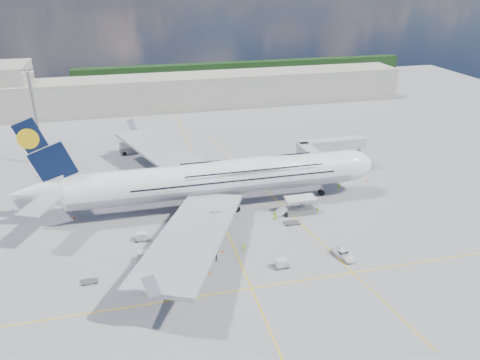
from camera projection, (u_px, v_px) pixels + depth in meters
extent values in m
plane|color=gray|center=(226.00, 229.00, 94.55)|extent=(300.00, 300.00, 0.00)
cube|color=yellow|center=(226.00, 229.00, 94.54)|extent=(0.25, 220.00, 0.01)
cube|color=yellow|center=(251.00, 288.00, 76.82)|extent=(120.00, 0.25, 0.01)
cube|color=yellow|center=(276.00, 200.00, 106.48)|extent=(14.16, 99.06, 0.01)
cylinder|color=white|center=(215.00, 179.00, 100.63)|extent=(62.00, 7.20, 7.20)
cylinder|color=#9EA0A5|center=(215.00, 179.00, 100.69)|extent=(60.76, 7.13, 7.13)
ellipsoid|color=white|center=(251.00, 167.00, 101.58)|extent=(36.00, 6.84, 3.76)
ellipsoid|color=white|center=(348.00, 166.00, 107.43)|extent=(11.52, 7.20, 7.20)
ellipsoid|color=black|center=(361.00, 162.00, 107.89)|extent=(3.84, 4.16, 1.44)
cone|color=white|center=(39.00, 192.00, 92.52)|extent=(10.00, 6.84, 6.84)
cube|color=#081333|center=(42.00, 150.00, 89.37)|extent=(11.02, 0.46, 14.61)
cylinder|color=yellow|center=(28.00, 138.00, 87.89)|extent=(4.00, 0.60, 4.00)
cube|color=#999EA3|center=(169.00, 155.00, 117.09)|extent=(25.49, 39.15, 3.35)
cube|color=#999EA3|center=(193.00, 234.00, 81.64)|extent=(25.49, 39.15, 3.35)
cylinder|color=#B7BABF|center=(193.00, 173.00, 112.52)|extent=(5.20, 3.50, 3.50)
cylinder|color=#B7BABF|center=(170.00, 159.00, 120.84)|extent=(5.20, 3.50, 3.50)
cylinder|color=#B7BABF|center=(213.00, 223.00, 90.37)|extent=(5.20, 3.50, 3.50)
cylinder|color=#B7BABF|center=(199.00, 255.00, 80.07)|extent=(5.20, 3.50, 3.50)
cylinder|color=gray|center=(322.00, 186.00, 107.99)|extent=(0.44, 0.44, 3.80)
cylinder|color=black|center=(321.00, 192.00, 108.62)|extent=(1.30, 0.90, 1.30)
cylinder|color=gray|center=(216.00, 198.00, 102.51)|extent=(0.56, 0.56, 3.80)
cylinder|color=black|center=(213.00, 198.00, 105.94)|extent=(1.50, 0.90, 1.50)
cube|color=#B7B7BC|center=(309.00, 154.00, 113.61)|extent=(3.00, 10.00, 2.60)
cube|color=#B7B7BC|center=(331.00, 144.00, 119.80)|extent=(18.00, 3.00, 2.60)
cylinder|color=gray|center=(311.00, 162.00, 118.16)|extent=(0.80, 0.80, 7.10)
cylinder|color=black|center=(311.00, 173.00, 119.42)|extent=(0.90, 0.80, 0.90)
cylinder|color=gray|center=(358.00, 155.00, 123.00)|extent=(1.00, 1.00, 7.10)
cube|color=gray|center=(357.00, 166.00, 124.29)|extent=(2.00, 2.00, 0.80)
cylinder|color=#B7B7BC|center=(315.00, 159.00, 110.25)|extent=(3.60, 3.60, 2.80)
cube|color=silver|center=(300.00, 198.00, 99.41)|extent=(6.50, 3.20, 0.35)
cube|color=gray|center=(300.00, 211.00, 100.62)|extent=(6.50, 3.20, 1.10)
cube|color=gray|center=(300.00, 204.00, 100.01)|extent=(0.22, 1.99, 3.00)
cylinder|color=black|center=(290.00, 215.00, 99.07)|extent=(0.70, 0.30, 0.70)
cube|color=silver|center=(281.00, 211.00, 99.51)|extent=(2.16, 2.60, 1.60)
cylinder|color=gray|center=(37.00, 120.00, 120.55)|extent=(0.70, 0.70, 25.00)
cube|color=gray|center=(27.00, 71.00, 115.37)|extent=(3.00, 0.40, 0.60)
cube|color=#B2AD9E|center=(172.00, 92.00, 176.29)|extent=(180.00, 16.00, 12.00)
cube|color=#193814|center=(245.00, 70.00, 225.75)|extent=(160.00, 6.00, 8.00)
cube|color=gray|center=(89.00, 281.00, 78.02)|extent=(2.74, 1.52, 0.16)
cylinder|color=black|center=(82.00, 285.00, 77.36)|extent=(0.39, 0.16, 0.39)
cylinder|color=black|center=(96.00, 279.00, 78.78)|extent=(0.39, 0.16, 0.39)
cube|color=gray|center=(194.00, 246.00, 88.13)|extent=(3.29, 2.61, 0.17)
cylinder|color=black|center=(188.00, 249.00, 87.41)|extent=(0.43, 0.17, 0.43)
cylinder|color=black|center=(200.00, 244.00, 88.95)|extent=(0.43, 0.17, 0.43)
cube|color=gray|center=(146.00, 259.00, 83.85)|extent=(3.37, 2.10, 0.19)
cylinder|color=black|center=(139.00, 263.00, 83.06)|extent=(0.47, 0.19, 0.47)
cylinder|color=black|center=(153.00, 257.00, 84.75)|extent=(0.47, 0.19, 0.47)
cube|color=silver|center=(145.00, 255.00, 83.50)|extent=(2.52, 1.88, 1.59)
cube|color=gray|center=(142.00, 239.00, 90.29)|extent=(2.82, 1.69, 0.16)
cylinder|color=black|center=(136.00, 242.00, 89.63)|extent=(0.39, 0.16, 0.39)
cylinder|color=black|center=(147.00, 238.00, 91.05)|extent=(0.39, 0.16, 0.39)
cube|color=silver|center=(141.00, 236.00, 90.00)|extent=(2.10, 1.53, 1.34)
cube|color=gray|center=(281.00, 266.00, 82.09)|extent=(2.70, 1.48, 0.16)
cylinder|color=black|center=(276.00, 269.00, 81.43)|extent=(0.39, 0.16, 0.39)
cylinder|color=black|center=(286.00, 264.00, 82.84)|extent=(0.39, 0.16, 0.39)
cube|color=silver|center=(281.00, 263.00, 81.80)|extent=(1.99, 1.37, 1.34)
cube|color=gray|center=(292.00, 222.00, 96.23)|extent=(3.29, 1.94, 0.19)
cylinder|color=black|center=(287.00, 225.00, 95.45)|extent=(0.46, 0.19, 0.46)
cylinder|color=black|center=(297.00, 221.00, 97.13)|extent=(0.46, 0.19, 0.46)
cube|color=silver|center=(205.00, 237.00, 90.38)|extent=(2.93, 2.00, 1.24)
cube|color=black|center=(205.00, 234.00, 90.07)|extent=(1.26, 1.38, 0.48)
cylinder|color=black|center=(201.00, 241.00, 89.85)|extent=(0.61, 0.24, 0.61)
cylinder|color=black|center=(210.00, 237.00, 91.20)|extent=(0.61, 0.24, 0.61)
cube|color=gray|center=(177.00, 181.00, 114.10)|extent=(5.96, 2.68, 1.78)
cube|color=silver|center=(174.00, 175.00, 113.28)|extent=(4.47, 2.62, 1.96)
cube|color=silver|center=(186.00, 177.00, 114.26)|extent=(1.79, 2.19, 1.42)
cube|color=black|center=(189.00, 176.00, 114.33)|extent=(0.30, 1.79, 0.80)
cylinder|color=black|center=(186.00, 183.00, 113.79)|extent=(0.98, 0.31, 0.98)
cylinder|color=black|center=(169.00, 181.00, 114.74)|extent=(0.98, 0.31, 0.98)
cube|color=#E2530B|center=(175.00, 177.00, 113.53)|extent=(4.52, 2.67, 0.45)
cube|color=gray|center=(131.00, 150.00, 133.67)|extent=(6.86, 3.63, 2.01)
cube|color=silver|center=(128.00, 144.00, 132.74)|extent=(5.21, 3.39, 2.21)
cube|color=silver|center=(140.00, 146.00, 133.85)|extent=(2.22, 2.61, 1.60)
cube|color=black|center=(142.00, 145.00, 133.92)|extent=(0.54, 2.00, 0.90)
cylinder|color=black|center=(139.00, 152.00, 133.31)|extent=(1.10, 0.35, 1.10)
cylinder|color=black|center=(123.00, 150.00, 134.39)|extent=(1.10, 0.35, 1.10)
imported|color=white|center=(344.00, 254.00, 84.70)|extent=(3.75, 5.57, 1.42)
imported|color=#9CEF19|center=(339.00, 186.00, 111.30)|extent=(0.79, 0.59, 1.98)
imported|color=#BFF419|center=(317.00, 211.00, 100.00)|extent=(0.98, 0.97, 1.59)
imported|color=#E1FD1A|center=(194.00, 231.00, 91.72)|extent=(0.91, 1.25, 1.98)
imported|color=#A5E017|center=(275.00, 216.00, 97.83)|extent=(0.96, 1.03, 1.76)
imported|color=#C0FA1A|center=(244.00, 247.00, 86.79)|extent=(1.13, 0.90, 1.53)
cone|color=#E2530B|center=(367.00, 180.00, 115.71)|extent=(0.49, 0.49, 0.62)
cube|color=#E2530B|center=(367.00, 181.00, 115.83)|extent=(0.42, 0.42, 0.03)
cone|color=#E2530B|center=(177.00, 178.00, 116.77)|extent=(0.49, 0.49, 0.63)
cube|color=#E2530B|center=(177.00, 180.00, 116.89)|extent=(0.43, 0.43, 0.03)
cone|color=#E2530B|center=(166.00, 163.00, 126.64)|extent=(0.39, 0.39, 0.50)
cube|color=#E2530B|center=(166.00, 163.00, 126.74)|extent=(0.34, 0.34, 0.03)
cone|color=#E2530B|center=(222.00, 251.00, 86.53)|extent=(0.40, 0.40, 0.51)
cube|color=#E2530B|center=(222.00, 252.00, 86.63)|extent=(0.35, 0.35, 0.03)
cone|color=#E2530B|center=(210.00, 273.00, 80.24)|extent=(0.41, 0.41, 0.52)
cube|color=#E2530B|center=(210.00, 274.00, 80.34)|extent=(0.35, 0.35, 0.03)
cone|color=#E2530B|center=(74.00, 218.00, 98.26)|extent=(0.49, 0.49, 0.62)
cube|color=#E2530B|center=(74.00, 219.00, 98.38)|extent=(0.42, 0.42, 0.03)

